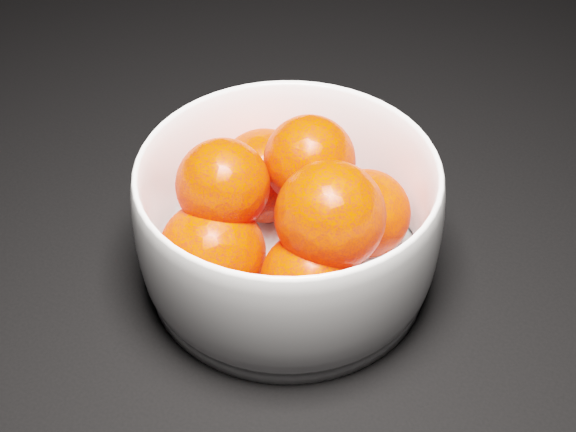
% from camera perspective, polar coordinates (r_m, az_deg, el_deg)
% --- Properties ---
extents(bowl, '(0.19, 0.19, 0.09)m').
position_cam_1_polar(bowl, '(0.50, 0.00, -0.39)').
color(bowl, white).
rests_on(bowl, ground).
extents(orange_pile, '(0.14, 0.14, 0.10)m').
position_cam_1_polar(orange_pile, '(0.49, -0.23, 0.20)').
color(orange_pile, '#FF2100').
rests_on(orange_pile, bowl).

